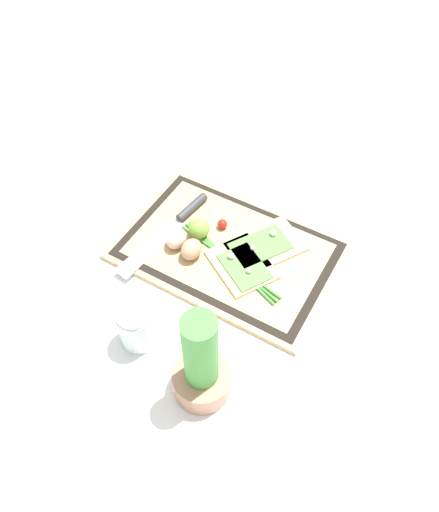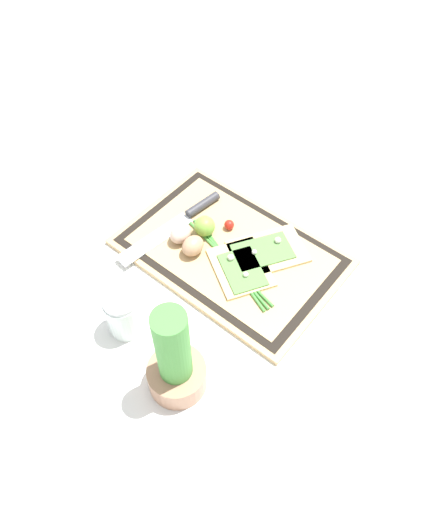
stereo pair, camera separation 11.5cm
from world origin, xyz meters
The scene contains 12 objects.
ground_plane centered at (0.00, 0.00, 0.00)m, with size 6.00×6.00×0.00m, color white.
cutting_board centered at (0.00, 0.00, 0.01)m, with size 0.51×0.34×0.02m.
pizza_slice_near centered at (-0.07, -0.05, 0.02)m, with size 0.19×0.21×0.02m.
pizza_slice_far centered at (-0.05, 0.03, 0.02)m, with size 0.19×0.18×0.02m.
knife centered at (0.15, -0.01, 0.02)m, with size 0.07×0.31×0.02m.
egg_brown centered at (0.06, 0.06, 0.04)m, with size 0.05×0.06×0.05m, color tan.
egg_pink centered at (0.11, 0.05, 0.04)m, with size 0.05×0.06×0.05m, color beige.
lime centered at (0.08, 0.00, 0.04)m, with size 0.05×0.05×0.05m, color #7FB742.
cherry_tomato_red centered at (0.05, -0.05, 0.03)m, with size 0.02×0.02×0.02m, color red.
scallion_bunch centered at (-0.02, 0.03, 0.02)m, with size 0.30×0.12×0.01m.
herb_pot centered at (-0.12, 0.32, 0.09)m, with size 0.12×0.12×0.25m.
sauce_jar centered at (0.05, 0.30, 0.05)m, with size 0.08×0.08×0.11m.
Camera 1 is at (-0.36, 0.66, 0.94)m, focal length 35.00 mm.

